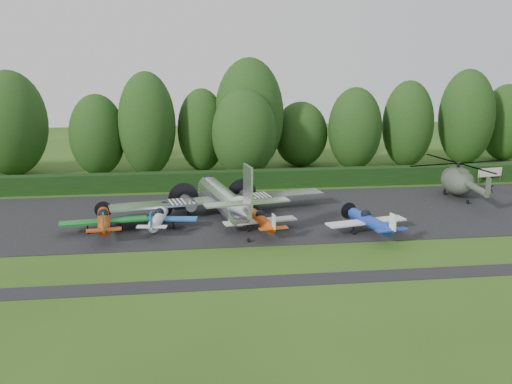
{
  "coord_description": "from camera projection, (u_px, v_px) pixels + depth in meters",
  "views": [
    {
      "loc": [
        -4.59,
        -40.59,
        14.52
      ],
      "look_at": [
        1.7,
        8.74,
        2.5
      ],
      "focal_mm": 40.0,
      "sensor_mm": 36.0,
      "label": 1
    }
  ],
  "objects": [
    {
      "name": "tree_4",
      "position": [
        301.0,
        134.0,
        75.28
      ],
      "size": [
        7.1,
        7.1,
        8.56
      ],
      "color": "black",
      "rests_on": "ground"
    },
    {
      "name": "tree_1",
      "position": [
        355.0,
        129.0,
        73.04
      ],
      "size": [
        6.86,
        6.86,
        10.55
      ],
      "color": "black",
      "rests_on": "ground"
    },
    {
      "name": "tree_11",
      "position": [
        244.0,
        134.0,
        67.82
      ],
      "size": [
        7.72,
        7.72,
        10.73
      ],
      "color": "black",
      "rests_on": "ground"
    },
    {
      "name": "light_plane_blue",
      "position": [
        369.0,
        221.0,
        47.07
      ],
      "size": [
        7.01,
        7.37,
        2.69
      ],
      "rotation": [
        0.0,
        0.0,
        -0.21
      ],
      "color": "#193699",
      "rests_on": "ground"
    },
    {
      "name": "tree_8",
      "position": [
        505.0,
        123.0,
        79.35
      ],
      "size": [
        6.71,
        6.71,
        10.6
      ],
      "color": "black",
      "rests_on": "ground"
    },
    {
      "name": "transport_plane",
      "position": [
        223.0,
        199.0,
        51.54
      ],
      "size": [
        20.08,
        15.39,
        6.43
      ],
      "rotation": [
        0.0,
        0.0,
        -0.2
      ],
      "color": "white",
      "rests_on": "ground"
    },
    {
      "name": "apron",
      "position": [
        236.0,
        216.0,
        52.76
      ],
      "size": [
        70.0,
        18.0,
        0.01
      ],
      "primitive_type": "cube",
      "color": "black",
      "rests_on": "ground"
    },
    {
      "name": "tree_0",
      "position": [
        97.0,
        135.0,
        69.39
      ],
      "size": [
        6.72,
        6.72,
        9.96
      ],
      "color": "black",
      "rests_on": "ground"
    },
    {
      "name": "light_plane_white",
      "position": [
        159.0,
        218.0,
        48.2
      ],
      "size": [
        6.41,
        6.74,
        2.46
      ],
      "rotation": [
        0.0,
        0.0,
        0.14
      ],
      "color": "silver",
      "rests_on": "ground"
    },
    {
      "name": "tree_5",
      "position": [
        147.0,
        124.0,
        68.84
      ],
      "size": [
        6.93,
        6.93,
        12.65
      ],
      "color": "black",
      "rests_on": "ground"
    },
    {
      "name": "taxiway_verge",
      "position": [
        259.0,
        282.0,
        37.33
      ],
      "size": [
        70.0,
        2.0,
        0.0
      ],
      "primitive_type": "cube",
      "color": "black",
      "rests_on": "ground"
    },
    {
      "name": "tree_6",
      "position": [
        408.0,
        124.0,
        74.59
      ],
      "size": [
        6.64,
        6.64,
        11.33
      ],
      "color": "black",
      "rests_on": "ground"
    },
    {
      "name": "tree_3",
      "position": [
        10.0,
        124.0,
        68.88
      ],
      "size": [
        8.84,
        8.84,
        12.81
      ],
      "color": "black",
      "rests_on": "ground"
    },
    {
      "name": "light_plane_red",
      "position": [
        104.0,
        221.0,
        47.14
      ],
      "size": [
        7.15,
        7.52,
        2.75
      ],
      "rotation": [
        0.0,
        0.0,
        -0.14
      ],
      "color": "#992F0E",
      "rests_on": "ground"
    },
    {
      "name": "helicopter",
      "position": [
        458.0,
        178.0,
        59.22
      ],
      "size": [
        11.43,
        13.39,
        3.68
      ],
      "rotation": [
        0.0,
        0.0,
        0.09
      ],
      "color": "#313B2D",
      "rests_on": "ground"
    },
    {
      "name": "hedgerow",
      "position": [
        227.0,
        189.0,
        63.36
      ],
      "size": [
        90.0,
        1.6,
        2.0
      ],
      "primitive_type": "cube",
      "color": "black",
      "rests_on": "ground"
    },
    {
      "name": "tree_10",
      "position": [
        202.0,
        130.0,
        71.95
      ],
      "size": [
        6.15,
        6.15,
        10.47
      ],
      "color": "black",
      "rests_on": "ground"
    },
    {
      "name": "light_plane_orange",
      "position": [
        262.0,
        220.0,
        47.68
      ],
      "size": [
        6.26,
        6.58,
        2.41
      ],
      "rotation": [
        0.0,
        0.0,
        -0.18
      ],
      "color": "#D7480C",
      "rests_on": "ground"
    },
    {
      "name": "tree_7",
      "position": [
        249.0,
        115.0,
        71.26
      ],
      "size": [
        8.66,
        8.66,
        14.24
      ],
      "color": "black",
      "rests_on": "ground"
    },
    {
      "name": "ground",
      "position": [
        248.0,
        252.0,
        43.12
      ],
      "size": [
        160.0,
        160.0,
        0.0
      ],
      "primitive_type": "plane",
      "color": "#254914",
      "rests_on": "ground"
    },
    {
      "name": "tree_9",
      "position": [
        466.0,
        117.0,
        76.0
      ],
      "size": [
        7.29,
        7.29,
        12.73
      ],
      "color": "black",
      "rests_on": "ground"
    },
    {
      "name": "sign_board",
      "position": [
        490.0,
        173.0,
        65.68
      ],
      "size": [
        3.22,
        0.12,
        1.81
      ],
      "rotation": [
        0.0,
        0.0,
        -0.18
      ],
      "color": "#3F3326",
      "rests_on": "ground"
    }
  ]
}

